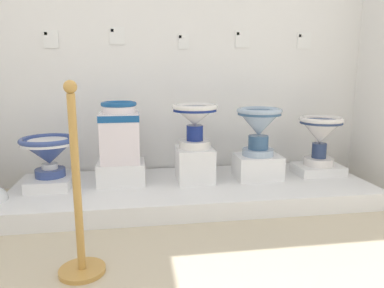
{
  "coord_description": "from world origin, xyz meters",
  "views": [
    {
      "loc": [
        1.24,
        -0.86,
        1.02
      ],
      "look_at": [
        1.67,
        1.9,
        0.45
      ],
      "focal_mm": 33.78,
      "sensor_mm": 36.0,
      "label": 1
    }
  ],
  "objects_px": {
    "antique_toilet_squat_floral": "(195,118)",
    "antique_toilet_pale_glazed": "(320,133)",
    "info_placard_second": "(117,36)",
    "info_placard_third": "(184,41)",
    "plinth_block_leftmost": "(121,172)",
    "antique_toilet_central_ornate": "(259,124)",
    "antique_toilet_rightmost": "(49,150)",
    "plinth_block_squat_floral": "(195,164)",
    "plinth_block_pale_glazed": "(318,169)",
    "info_placard_fourth": "(242,39)",
    "plinth_block_central_ornate": "(257,167)",
    "plinth_block_rightmost": "(51,181)",
    "info_placard_fifth": "(304,41)",
    "antique_toilet_leftmost": "(120,131)",
    "stanchion_post_near_left": "(79,216)",
    "info_placard_first": "(51,39)"
  },
  "relations": [
    {
      "from": "plinth_block_central_ornate",
      "to": "antique_toilet_rightmost",
      "type": "bearing_deg",
      "value": 179.25
    },
    {
      "from": "antique_toilet_rightmost",
      "to": "antique_toilet_leftmost",
      "type": "distance_m",
      "value": 0.56
    },
    {
      "from": "plinth_block_central_ornate",
      "to": "info_placard_fifth",
      "type": "xyz_separation_m",
      "value": [
        0.56,
        0.44,
        1.06
      ]
    },
    {
      "from": "info_placard_first",
      "to": "plinth_block_leftmost",
      "type": "bearing_deg",
      "value": -35.9
    },
    {
      "from": "antique_toilet_squat_floral",
      "to": "stanchion_post_near_left",
      "type": "xyz_separation_m",
      "value": [
        -0.76,
        -1.06,
        -0.34
      ]
    },
    {
      "from": "plinth_block_rightmost",
      "to": "antique_toilet_pale_glazed",
      "type": "xyz_separation_m",
      "value": [
        2.24,
        0.02,
        0.32
      ]
    },
    {
      "from": "antique_toilet_central_ornate",
      "to": "info_placard_third",
      "type": "distance_m",
      "value": 0.99
    },
    {
      "from": "plinth_block_rightmost",
      "to": "info_placard_first",
      "type": "height_order",
      "value": "info_placard_first"
    },
    {
      "from": "plinth_block_leftmost",
      "to": "antique_toilet_pale_glazed",
      "type": "bearing_deg",
      "value": -0.13
    },
    {
      "from": "plinth_block_rightmost",
      "to": "antique_toilet_rightmost",
      "type": "height_order",
      "value": "antique_toilet_rightmost"
    },
    {
      "from": "plinth_block_leftmost",
      "to": "info_placard_third",
      "type": "bearing_deg",
      "value": 35.38
    },
    {
      "from": "plinth_block_squat_floral",
      "to": "info_placard_second",
      "type": "relative_size",
      "value": 2.2
    },
    {
      "from": "antique_toilet_leftmost",
      "to": "info_placard_second",
      "type": "distance_m",
      "value": 0.86
    },
    {
      "from": "plinth_block_central_ornate",
      "to": "antique_toilet_central_ornate",
      "type": "distance_m",
      "value": 0.36
    },
    {
      "from": "antique_toilet_rightmost",
      "to": "antique_toilet_central_ornate",
      "type": "height_order",
      "value": "antique_toilet_central_ornate"
    },
    {
      "from": "plinth_block_pale_glazed",
      "to": "info_placard_fourth",
      "type": "relative_size",
      "value": 2.64
    },
    {
      "from": "antique_toilet_central_ornate",
      "to": "info_placard_fifth",
      "type": "xyz_separation_m",
      "value": [
        0.56,
        0.44,
        0.71
      ]
    },
    {
      "from": "antique_toilet_central_ornate",
      "to": "plinth_block_leftmost",
      "type": "bearing_deg",
      "value": 177.73
    },
    {
      "from": "antique_toilet_leftmost",
      "to": "plinth_block_rightmost",
      "type": "bearing_deg",
      "value": -177.59
    },
    {
      "from": "plinth_block_leftmost",
      "to": "info_placard_fourth",
      "type": "relative_size",
      "value": 2.47
    },
    {
      "from": "plinth_block_leftmost",
      "to": "info_placard_second",
      "type": "height_order",
      "value": "info_placard_second"
    },
    {
      "from": "antique_toilet_leftmost",
      "to": "stanchion_post_near_left",
      "type": "bearing_deg",
      "value": -98.69
    },
    {
      "from": "antique_toilet_central_ornate",
      "to": "antique_toilet_pale_glazed",
      "type": "relative_size",
      "value": 0.94
    },
    {
      "from": "plinth_block_rightmost",
      "to": "info_placard_second",
      "type": "relative_size",
      "value": 2.65
    },
    {
      "from": "plinth_block_squat_floral",
      "to": "info_placard_fifth",
      "type": "relative_size",
      "value": 2.24
    },
    {
      "from": "antique_toilet_pale_glazed",
      "to": "info_placard_third",
      "type": "xyz_separation_m",
      "value": [
        -1.13,
        0.4,
        0.78
      ]
    },
    {
      "from": "antique_toilet_pale_glazed",
      "to": "info_placard_second",
      "type": "distance_m",
      "value": 1.93
    },
    {
      "from": "plinth_block_pale_glazed",
      "to": "info_placard_fifth",
      "type": "height_order",
      "value": "info_placard_fifth"
    },
    {
      "from": "plinth_block_leftmost",
      "to": "info_placard_fourth",
      "type": "bearing_deg",
      "value": 20.03
    },
    {
      "from": "plinth_block_leftmost",
      "to": "antique_toilet_central_ornate",
      "type": "bearing_deg",
      "value": -2.27
    },
    {
      "from": "antique_toilet_rightmost",
      "to": "antique_toilet_pale_glazed",
      "type": "distance_m",
      "value": 2.24
    },
    {
      "from": "antique_toilet_rightmost",
      "to": "info_placard_first",
      "type": "xyz_separation_m",
      "value": [
        -0.01,
        0.42,
        0.86
      ]
    },
    {
      "from": "antique_toilet_squat_floral",
      "to": "antique_toilet_pale_glazed",
      "type": "bearing_deg",
      "value": 1.66
    },
    {
      "from": "plinth_block_squat_floral",
      "to": "antique_toilet_central_ornate",
      "type": "xyz_separation_m",
      "value": [
        0.53,
        -0.01,
        0.32
      ]
    },
    {
      "from": "plinth_block_pale_glazed",
      "to": "antique_toilet_central_ornate",
      "type": "bearing_deg",
      "value": -175.92
    },
    {
      "from": "plinth_block_central_ornate",
      "to": "info_placard_second",
      "type": "relative_size",
      "value": 2.53
    },
    {
      "from": "stanchion_post_near_left",
      "to": "plinth_block_rightmost",
      "type": "bearing_deg",
      "value": 109.11
    },
    {
      "from": "info_placard_second",
      "to": "info_placard_third",
      "type": "relative_size",
      "value": 1.12
    },
    {
      "from": "info_placard_third",
      "to": "stanchion_post_near_left",
      "type": "xyz_separation_m",
      "value": [
        -0.73,
        -1.5,
        -0.97
      ]
    },
    {
      "from": "antique_toilet_rightmost",
      "to": "info_placard_fifth",
      "type": "distance_m",
      "value": 2.43
    },
    {
      "from": "antique_toilet_leftmost",
      "to": "info_placard_fourth",
      "type": "xyz_separation_m",
      "value": [
        1.1,
        0.4,
        0.75
      ]
    },
    {
      "from": "info_placard_third",
      "to": "info_placard_first",
      "type": "bearing_deg",
      "value": 180.0
    },
    {
      "from": "plinth_block_rightmost",
      "to": "antique_toilet_pale_glazed",
      "type": "distance_m",
      "value": 2.26
    },
    {
      "from": "plinth_block_squat_floral",
      "to": "plinth_block_rightmost",
      "type": "bearing_deg",
      "value": 179.33
    },
    {
      "from": "antique_toilet_pale_glazed",
      "to": "info_placard_fourth",
      "type": "distance_m",
      "value": 1.08
    },
    {
      "from": "info_placard_first",
      "to": "stanchion_post_near_left",
      "type": "height_order",
      "value": "info_placard_first"
    },
    {
      "from": "antique_toilet_central_ornate",
      "to": "plinth_block_rightmost",
      "type": "bearing_deg",
      "value": 179.25
    },
    {
      "from": "antique_toilet_central_ornate",
      "to": "info_placard_third",
      "type": "height_order",
      "value": "info_placard_third"
    },
    {
      "from": "antique_toilet_leftmost",
      "to": "antique_toilet_pale_glazed",
      "type": "relative_size",
      "value": 1.14
    },
    {
      "from": "antique_toilet_rightmost",
      "to": "plinth_block_squat_floral",
      "type": "height_order",
      "value": "antique_toilet_rightmost"
    }
  ]
}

